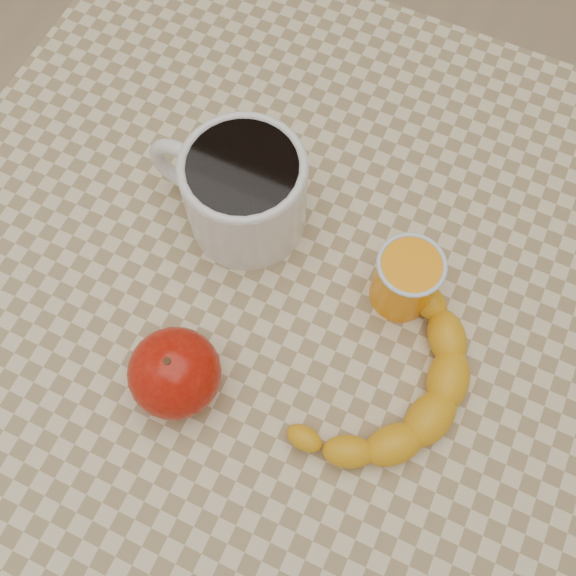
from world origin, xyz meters
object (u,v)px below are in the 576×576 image
at_px(table, 288,324).
at_px(apple, 175,373).
at_px(banana, 385,376).
at_px(coffee_mug, 242,189).
at_px(orange_juice_glass, 405,279).

xyz_separation_m(table, apple, (-0.05, -0.12, 0.12)).
xyz_separation_m(table, banana, (0.12, -0.04, 0.11)).
relative_size(table, banana, 2.88).
xyz_separation_m(coffee_mug, apple, (0.02, -0.18, -0.02)).
xyz_separation_m(table, coffee_mug, (-0.08, 0.06, 0.14)).
relative_size(orange_juice_glass, apple, 0.69).
bearing_deg(banana, orange_juice_glass, 116.07).
distance_m(table, banana, 0.16).
bearing_deg(coffee_mug, table, -38.39).
relative_size(table, orange_juice_glass, 10.81).
distance_m(table, apple, 0.18).
distance_m(orange_juice_glass, apple, 0.23).
distance_m(table, coffee_mug, 0.17).
bearing_deg(apple, coffee_mug, 97.36).
xyz_separation_m(apple, banana, (0.17, 0.08, -0.02)).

